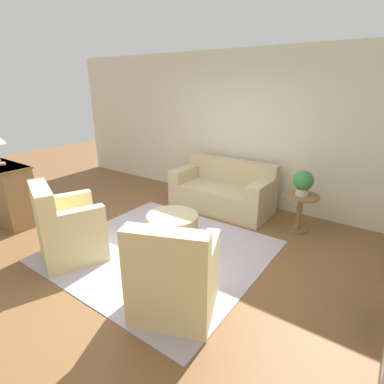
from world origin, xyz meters
The scene contains 10 objects.
ground_plane centered at (0.00, 0.00, 0.00)m, with size 16.00×16.00×0.00m, color brown.
wall_back centered at (0.00, 2.48, 1.40)m, with size 8.83×0.12×2.80m.
rug centered at (0.00, 0.00, 0.01)m, with size 2.73×2.55×0.01m.
couch centered at (-0.07, 1.85, 0.33)m, with size 1.81×0.87×0.88m.
armchair_left centered at (-0.90, -0.82, 0.40)m, with size 1.01×0.99×1.03m.
armchair_right centered at (0.90, -0.82, 0.40)m, with size 1.01×0.99×1.03m.
ottoman_table centered at (0.05, 0.22, 0.31)m, with size 0.72×0.72×0.48m.
side_table centered at (1.36, 1.74, 0.41)m, with size 0.53×0.53×0.60m.
dresser centered at (-2.68, -0.72, 0.51)m, with size 1.06×0.49×0.99m.
potted_plant_on_side_table centered at (1.36, 1.74, 0.82)m, with size 0.30×0.30×0.38m.
Camera 1 is at (2.47, -2.73, 2.21)m, focal length 28.00 mm.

